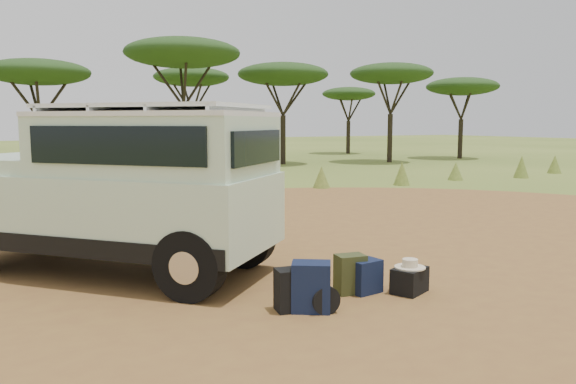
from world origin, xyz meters
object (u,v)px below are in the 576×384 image
backpack_black (292,290)px  duffel_navy (365,276)px  backpack_navy (311,287)px  hard_case (410,280)px  backpack_olive (350,274)px  safari_vehicle (116,193)px

backpack_black → duffel_navy: 1.20m
backpack_black → duffel_navy: size_ratio=1.15×
backpack_navy → hard_case: 1.51m
backpack_navy → backpack_olive: 0.89m
backpack_olive → hard_case: (0.70, -0.35, -0.09)m
duffel_navy → backpack_olive: bearing=150.3°
safari_vehicle → backpack_black: (1.44, -2.78, -0.94)m
backpack_black → hard_case: 1.71m
duffel_navy → hard_case: size_ratio=0.93×
backpack_olive → duffel_navy: 0.20m
safari_vehicle → backpack_olive: 3.64m
backpack_black → backpack_olive: backpack_olive is taller
backpack_navy → hard_case: bearing=32.9°
backpack_black → hard_case: backpack_black is taller
backpack_olive → hard_case: backpack_olive is taller
backpack_black → duffel_navy: bearing=18.0°
backpack_navy → duffel_navy: 1.03m
backpack_black → backpack_navy: backpack_navy is taller
backpack_black → backpack_navy: size_ratio=0.86×
backpack_navy → hard_case: size_ratio=1.24×
backpack_black → backpack_olive: size_ratio=0.99×
backpack_olive → duffel_navy: (0.18, -0.07, -0.04)m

